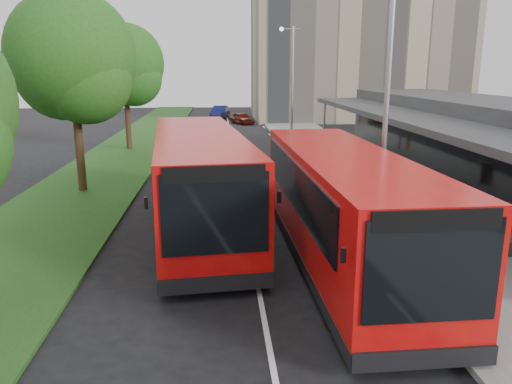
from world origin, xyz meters
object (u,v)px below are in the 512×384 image
lamp_post_near (385,89)px  bus_second (199,180)px  lamp_post_far (291,78)px  car_far (220,112)px  litter_bin (359,175)px  bollard (315,142)px  car_near (242,118)px  tree_mid (72,64)px  tree_far (125,69)px  bus_main (343,208)px

lamp_post_near → bus_second: lamp_post_near is taller
lamp_post_far → car_far: 22.11m
litter_bin → bollard: 10.17m
litter_bin → car_near: size_ratio=0.29×
lamp_post_far → car_far: bearing=103.1°
lamp_post_far → lamp_post_near: bearing=-90.0°
tree_mid → bollard: 16.52m
litter_bin → car_far: bearing=100.2°
bollard → car_far: bearing=104.1°
lamp_post_near → bollard: (1.18, 16.98, -3.99)m
bollard → car_far: (-6.10, 24.20, -0.04)m
tree_mid → litter_bin: tree_mid is taller
tree_far → bus_main: tree_far is taller
lamp_post_far → bus_second: (-5.73, -18.53, -3.04)m
tree_mid → car_far: (6.21, 34.13, -4.83)m
tree_mid → bus_second: (5.40, -5.58, -3.84)m
tree_mid → car_far: tree_mid is taller
lamp_post_near → lamp_post_far: bearing=90.0°
car_far → lamp_post_far: bearing=-64.9°
bus_second → lamp_post_far: bearing=66.9°
tree_far → litter_bin: tree_far is taller
tree_far → car_far: (6.21, 22.13, -4.65)m
bus_second → litter_bin: (7.03, 5.33, -1.04)m
bus_second → bollard: bus_second is taller
car_near → car_far: car_far is taller
bollard → tree_far: bearing=170.4°
bus_main → bollard: (2.86, 19.06, -0.88)m
bus_main → bollard: 19.30m
litter_bin → bus_second: bearing=-142.8°
tree_far → tree_mid: bearing=-90.0°
bus_main → car_near: bus_main is taller
tree_far → lamp_post_near: bearing=-59.7°
tree_far → bollard: (12.31, -2.08, -4.61)m
bus_second → litter_bin: bearing=31.3°
lamp_post_near → bus_second: 6.65m
tree_mid → bus_second: 8.66m
tree_far → car_near: tree_far is taller
lamp_post_far → litter_bin: bearing=-84.4°
litter_bin → car_far: (-6.21, 34.37, 0.06)m
tree_far → litter_bin: (12.43, -12.25, -4.71)m
tree_far → bus_second: (5.40, -17.58, -3.66)m
tree_far → car_far: 23.45m
tree_far → bus_second: tree_far is taller
lamp_post_near → car_near: (-2.74, 35.00, -4.15)m
lamp_post_far → car_far: (-4.92, 21.18, -4.03)m
bollard → litter_bin: bearing=-89.4°
tree_far → car_far: size_ratio=1.98×
litter_bin → bollard: (-0.11, 10.17, 0.09)m
bus_second → car_near: bus_second is taller
tree_far → car_near: bearing=62.3°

